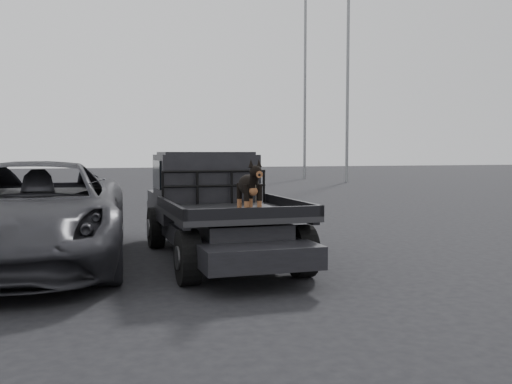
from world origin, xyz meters
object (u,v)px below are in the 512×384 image
object	(u,v)px
floodlight_far	(305,60)
flatbed_ute	(218,232)
dog	(249,189)
floodlight_mid	(348,56)
distant_car_b	(228,167)
parked_suv	(34,214)

from	to	relation	value
floodlight_far	flatbed_ute	bearing A→B (deg)	-115.22
flatbed_ute	dog	world-z (taller)	dog
flatbed_ute	floodlight_mid	bearing A→B (deg)	58.57
distant_car_b	parked_suv	bearing A→B (deg)	-91.37
distant_car_b	floodlight_mid	size ratio (longest dim) A/B	0.37
parked_suv	flatbed_ute	bearing A→B (deg)	-2.68
flatbed_ute	parked_suv	xyz separation A→B (m)	(-2.89, 0.36, 0.37)
floodlight_far	distant_car_b	bearing A→B (deg)	142.40
dog	floodlight_mid	size ratio (longest dim) A/B	0.05
floodlight_mid	distant_car_b	bearing A→B (deg)	120.48
flatbed_ute	distant_car_b	xyz separation A→B (m)	(8.08, 30.03, 0.27)
floodlight_mid	flatbed_ute	bearing A→B (deg)	-121.43
flatbed_ute	floodlight_mid	size ratio (longest dim) A/B	0.39
flatbed_ute	distant_car_b	distance (m)	31.10
dog	floodlight_far	world-z (taller)	floodlight_far
floodlight_mid	dog	bearing A→B (deg)	-119.38
flatbed_ute	dog	size ratio (longest dim) A/B	7.30
dog	floodlight_mid	distance (m)	27.46
flatbed_ute	parked_suv	world-z (taller)	parked_suv
distant_car_b	floodlight_mid	bearing A→B (deg)	-40.59
distant_car_b	floodlight_far	bearing A→B (deg)	-18.67
flatbed_ute	floodlight_far	world-z (taller)	floodlight_far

